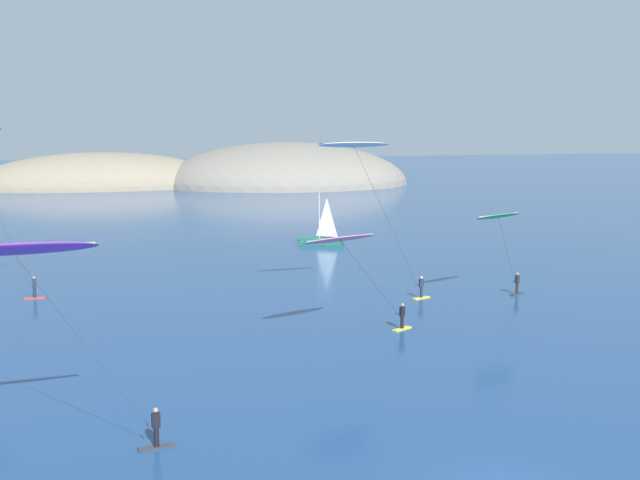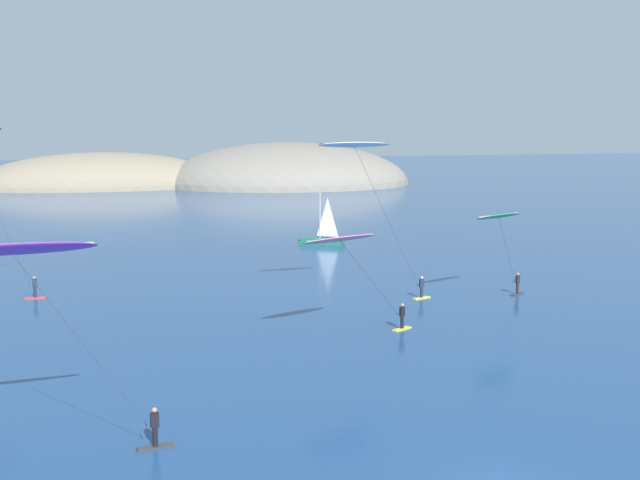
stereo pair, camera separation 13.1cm
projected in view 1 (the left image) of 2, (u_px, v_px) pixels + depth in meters
The scene contains 6 objects.
headland_island at pixel (229, 185), 175.71m from camera, with size 94.21×44.86×18.76m.
sailboat_near at pixel (319, 238), 88.60m from camera, with size 5.29×4.41×5.70m.
kitesurfer_white at pixel (360, 158), 57.57m from camera, with size 9.10×1.50×11.91m.
kitesurfer_purple at pixel (24, 265), 29.78m from camera, with size 9.00×1.67×8.83m.
kitesurfer_green at pixel (500, 222), 59.94m from camera, with size 5.65×3.17×6.61m.
kitesurfer_pink at pixel (345, 245), 47.72m from camera, with size 8.40×4.18×6.66m.
Camera 1 is at (-14.01, -23.61, 12.99)m, focal length 45.00 mm.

